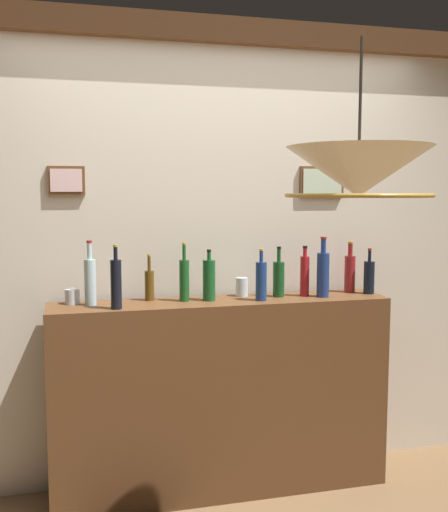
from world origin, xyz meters
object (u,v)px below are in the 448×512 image
(liquor_bottle_vermouth, at_px, (90,280))
(liquor_bottle_port, at_px, (350,272))
(liquor_bottle_gin, at_px, (149,284))
(liquor_bottle_amaro, at_px, (209,280))
(glass_tumbler_highball, at_px, (72,296))
(liquor_bottle_rye, at_px, (184,279))
(liquor_bottle_tequila, at_px, (305,275))
(liquor_bottle_vodka, at_px, (323,273))
(liquor_bottle_scotch, at_px, (116,283))
(glass_tumbler_rocks, at_px, (242,287))
(liquor_bottle_mezcal, at_px, (279,278))
(pendant_lamp, at_px, (359,174))
(liquor_bottle_bourbon, at_px, (261,280))
(liquor_bottle_whiskey, at_px, (369,277))

(liquor_bottle_vermouth, relative_size, liquor_bottle_port, 1.13)
(liquor_bottle_gin, height_order, liquor_bottle_amaro, liquor_bottle_amaro)
(glass_tumbler_highball, bearing_deg, liquor_bottle_amaro, -6.07)
(glass_tumbler_highball, bearing_deg, liquor_bottle_gin, 0.85)
(liquor_bottle_rye, xyz_separation_m, liquor_bottle_amaro, (0.13, -0.02, -0.01))
(liquor_bottle_tequila, bearing_deg, liquor_bottle_vodka, -29.69)
(liquor_bottle_scotch, distance_m, liquor_bottle_tequila, 1.07)
(glass_tumbler_rocks, bearing_deg, glass_tumbler_highball, -179.34)
(liquor_bottle_mezcal, height_order, liquor_bottle_rye, liquor_bottle_rye)
(liquor_bottle_gin, relative_size, liquor_bottle_port, 0.84)
(liquor_bottle_amaro, xyz_separation_m, glass_tumbler_rocks, (0.21, 0.09, -0.06))
(liquor_bottle_rye, bearing_deg, pendant_lamp, -62.50)
(liquor_bottle_scotch, relative_size, liquor_bottle_tequila, 1.14)
(liquor_bottle_vermouth, height_order, liquor_bottle_rye, liquor_bottle_vermouth)
(liquor_bottle_amaro, bearing_deg, liquor_bottle_scotch, -167.30)
(liquor_bottle_bourbon, height_order, liquor_bottle_mezcal, same)
(liquor_bottle_vodka, xyz_separation_m, pendant_lamp, (-0.27, -0.93, 0.53))
(liquor_bottle_vermouth, relative_size, pendant_lamp, 0.56)
(liquor_bottle_bourbon, relative_size, liquor_bottle_amaro, 1.02)
(liquor_bottle_scotch, distance_m, liquor_bottle_rye, 0.40)
(liquor_bottle_bourbon, height_order, liquor_bottle_tequila, liquor_bottle_tequila)
(liquor_bottle_amaro, height_order, glass_tumbler_rocks, liquor_bottle_amaro)
(liquor_bottle_vermouth, relative_size, liquor_bottle_bourbon, 1.19)
(liquor_bottle_mezcal, bearing_deg, liquor_bottle_port, 5.45)
(liquor_bottle_scotch, bearing_deg, glass_tumbler_rocks, 15.74)
(liquor_bottle_gin, distance_m, liquor_bottle_rye, 0.20)
(liquor_bottle_rye, bearing_deg, liquor_bottle_amaro, -6.62)
(liquor_bottle_scotch, relative_size, glass_tumbler_highball, 4.11)
(liquor_bottle_vodka, bearing_deg, liquor_bottle_whiskey, 6.52)
(liquor_bottle_bourbon, relative_size, liquor_bottle_mezcal, 1.00)
(liquor_bottle_vodka, height_order, liquor_bottle_whiskey, liquor_bottle_vodka)
(liquor_bottle_tequila, xyz_separation_m, liquor_bottle_port, (0.31, 0.06, -0.00))
(liquor_bottle_amaro, distance_m, glass_tumbler_rocks, 0.24)
(liquor_bottle_whiskey, bearing_deg, liquor_bottle_amaro, 179.37)
(liquor_bottle_mezcal, bearing_deg, liquor_bottle_amaro, -176.92)
(liquor_bottle_vermouth, bearing_deg, glass_tumbler_rocks, 4.56)
(glass_tumbler_highball, bearing_deg, pendant_lamp, -43.58)
(liquor_bottle_amaro, bearing_deg, liquor_bottle_whiskey, -0.63)
(liquor_bottle_port, bearing_deg, liquor_bottle_scotch, -172.54)
(glass_tumbler_rocks, height_order, pendant_lamp, pendant_lamp)
(liquor_bottle_vermouth, distance_m, liquor_bottle_tequila, 1.19)
(liquor_bottle_whiskey, relative_size, pendant_lamp, 0.43)
(liquor_bottle_amaro, relative_size, liquor_bottle_whiskey, 1.05)
(liquor_bottle_port, height_order, glass_tumbler_highball, liquor_bottle_port)
(liquor_bottle_rye, bearing_deg, liquor_bottle_bourbon, -11.38)
(liquor_bottle_mezcal, bearing_deg, glass_tumbler_rocks, 161.60)
(glass_tumbler_rocks, bearing_deg, pendant_lamp, -80.83)
(liquor_bottle_amaro, bearing_deg, glass_tumbler_rocks, 22.67)
(liquor_bottle_gin, height_order, glass_tumbler_rocks, liquor_bottle_gin)
(pendant_lamp, bearing_deg, liquor_bottle_rye, 117.50)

